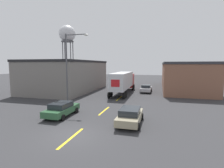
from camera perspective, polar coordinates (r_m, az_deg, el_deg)
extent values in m
plane|color=#333335|center=(13.97, -12.27, -16.13)|extent=(160.00, 160.00, 0.00)
cube|color=yellow|center=(13.63, -13.11, -16.71)|extent=(0.20, 3.76, 0.01)
cube|color=yellow|center=(20.38, -2.60, -8.73)|extent=(0.20, 3.76, 0.01)
cube|color=yellow|center=(27.66, 2.36, -4.70)|extent=(0.20, 3.76, 0.01)
cube|color=slate|center=(37.03, -14.25, 2.38)|extent=(10.87, 18.26, 5.73)
cube|color=#232326|center=(36.95, -14.38, 7.12)|extent=(11.07, 18.46, 0.40)
cube|color=brown|center=(41.28, 22.24, 2.24)|extent=(8.60, 23.27, 5.37)
cube|color=#333338|center=(41.20, 22.41, 6.25)|extent=(8.80, 23.47, 0.40)
cube|color=#B21919|center=(37.50, 5.25, 1.14)|extent=(2.32, 2.76, 2.79)
cube|color=silver|center=(30.97, 3.24, 1.18)|extent=(2.52, 9.92, 2.75)
cube|color=red|center=(26.15, 1.07, 0.24)|extent=(1.33, 0.04, 1.10)
cylinder|color=black|center=(37.82, 7.12, -0.96)|extent=(0.29, 1.05, 1.05)
cylinder|color=black|center=(38.20, 3.53, -0.85)|extent=(0.29, 1.05, 1.05)
cylinder|color=black|center=(36.74, 6.89, -1.17)|extent=(0.29, 1.05, 1.05)
cylinder|color=black|center=(37.14, 3.20, -1.05)|extent=(0.29, 1.05, 1.05)
cylinder|color=black|center=(28.33, 4.50, -3.39)|extent=(0.29, 1.05, 1.05)
cylinder|color=black|center=(28.84, -0.23, -3.19)|extent=(0.29, 1.05, 1.05)
cylinder|color=black|center=(26.97, 3.97, -3.87)|extent=(0.29, 1.05, 1.05)
cylinder|color=black|center=(27.51, -0.98, -3.66)|extent=(0.29, 1.05, 1.05)
cube|color=#2D5B38|center=(19.01, -16.04, -8.18)|extent=(1.87, 4.50, 0.62)
cube|color=#23282D|center=(18.77, -16.30, -6.59)|extent=(1.65, 2.34, 0.52)
cylinder|color=black|center=(19.82, -11.55, -8.39)|extent=(0.22, 0.61, 0.61)
cylinder|color=black|center=(20.72, -16.22, -7.87)|extent=(0.22, 0.61, 0.61)
cylinder|color=black|center=(17.48, -15.75, -10.52)|extent=(0.22, 0.61, 0.61)
cylinder|color=black|center=(18.49, -20.80, -9.76)|extent=(0.22, 0.61, 0.61)
cube|color=#B2B2B7|center=(34.38, 11.08, -1.61)|extent=(1.87, 4.50, 0.62)
cube|color=#23282D|center=(34.17, 11.08, -0.69)|extent=(1.65, 2.34, 0.52)
cylinder|color=black|center=(35.75, 12.74, -1.84)|extent=(0.22, 0.61, 0.61)
cylinder|color=black|center=(35.87, 9.75, -1.75)|extent=(0.22, 0.61, 0.61)
cylinder|color=black|center=(32.99, 12.51, -2.52)|extent=(0.22, 0.61, 0.61)
cylinder|color=black|center=(33.13, 9.27, -2.41)|extent=(0.22, 0.61, 0.61)
cube|color=tan|center=(16.09, 5.92, -10.63)|extent=(1.87, 4.50, 0.62)
cube|color=#23282D|center=(15.80, 5.86, -8.79)|extent=(1.65, 2.34, 0.52)
cylinder|color=black|center=(17.39, 9.78, -10.45)|extent=(0.22, 0.61, 0.61)
cylinder|color=black|center=(17.65, 3.62, -10.11)|extent=(0.22, 0.61, 0.61)
cylinder|color=black|center=(14.75, 8.68, -13.54)|extent=(0.22, 0.61, 0.61)
cylinder|color=black|center=(15.06, 1.40, -13.04)|extent=(0.22, 0.61, 0.61)
cylinder|color=#47474C|center=(59.87, -12.57, 7.41)|extent=(0.28, 0.28, 13.14)
cylinder|color=#47474C|center=(62.44, -13.30, 7.34)|extent=(0.28, 0.28, 13.14)
cylinder|color=#47474C|center=(61.73, -15.70, 7.29)|extent=(0.28, 0.28, 13.14)
cylinder|color=#47474C|center=(59.14, -15.07, 7.36)|extent=(0.28, 0.28, 13.14)
cylinder|color=#4C4C51|center=(61.24, -14.33, 13.32)|extent=(4.07, 4.07, 0.30)
sphere|color=silver|center=(61.61, -14.39, 15.62)|extent=(5.41, 5.41, 5.41)
cylinder|color=#4C4C51|center=(23.11, -14.57, 4.32)|extent=(0.20, 0.20, 9.14)
cylinder|color=#4C4C51|center=(22.74, -11.75, 15.54)|extent=(2.77, 0.11, 0.11)
ellipsoid|color=silver|center=(22.15, -8.43, 15.60)|extent=(0.56, 0.32, 0.22)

